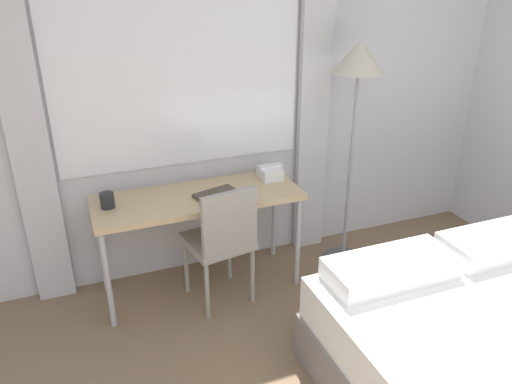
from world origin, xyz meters
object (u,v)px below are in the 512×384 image
Objects in this scene: telephone at (270,173)px; book at (218,195)px; desk at (198,203)px; standing_lamp at (357,82)px; mug at (107,200)px; desk_chair at (222,237)px.

book is at bearing -160.07° from telephone.
desk is at bearing 148.26° from book.
mug is at bearing 176.77° from standing_lamp.
desk_chair is at bearing -171.16° from standing_lamp.
desk is 0.59m from mug.
desk_chair reaches higher than desk.
desk_chair reaches higher than book.
standing_lamp is 5.12× the size of book.
desk is 0.58m from telephone.
desk is 0.16m from book.
mug is (-1.15, -0.06, 0.00)m from telephone.
book is at bearing -8.20° from mug.
mug is at bearing 171.80° from book.
standing_lamp reaches higher than telephone.
standing_lamp is 0.87m from telephone.
standing_lamp is 1.22m from book.
book is 3.31× the size of mug.
desk_chair is 8.82× the size of mug.
telephone reaches higher than desk.
telephone is (-0.57, 0.16, -0.64)m from standing_lamp.
mug reaches higher than desk.
telephone is at bearing 19.93° from book.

